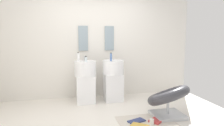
# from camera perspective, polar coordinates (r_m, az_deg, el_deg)

# --- Properties ---
(ground_plane) EXTENTS (4.80, 3.60, 0.04)m
(ground_plane) POSITION_cam_1_polar(r_m,az_deg,el_deg) (3.62, -0.41, -16.61)
(ground_plane) COLOR silver
(rear_partition) EXTENTS (4.80, 0.10, 2.60)m
(rear_partition) POSITION_cam_1_polar(r_m,az_deg,el_deg) (4.94, -4.54, 5.58)
(rear_partition) COLOR silver
(rear_partition) RESTS_ON ground_plane
(pedestal_sink_left) EXTENTS (0.48, 0.48, 1.03)m
(pedestal_sink_left) POSITION_cam_1_polar(r_m,az_deg,el_deg) (4.51, -7.52, -4.84)
(pedestal_sink_left) COLOR white
(pedestal_sink_left) RESTS_ON ground_plane
(pedestal_sink_right) EXTENTS (0.48, 0.48, 1.03)m
(pedestal_sink_right) POSITION_cam_1_polar(r_m,az_deg,el_deg) (4.60, 0.34, -4.52)
(pedestal_sink_right) COLOR white
(pedestal_sink_right) RESTS_ON ground_plane
(vanity_mirror_left) EXTENTS (0.22, 0.03, 0.58)m
(vanity_mirror_left) POSITION_cam_1_polar(r_m,az_deg,el_deg) (4.83, -8.17, 6.93)
(vanity_mirror_left) COLOR #8C9EA8
(vanity_mirror_right) EXTENTS (0.22, 0.03, 0.58)m
(vanity_mirror_right) POSITION_cam_1_polar(r_m,az_deg,el_deg) (4.92, -0.77, 7.01)
(vanity_mirror_right) COLOR #8C9EA8
(lounge_chair) EXTENTS (1.10, 1.10, 0.65)m
(lounge_chair) POSITION_cam_1_polar(r_m,az_deg,el_deg) (3.85, 15.62, -9.54)
(lounge_chair) COLOR #B7BABF
(lounge_chair) RESTS_ON ground_plane
(area_rug) EXTENTS (0.97, 0.70, 0.01)m
(area_rug) POSITION_cam_1_polar(r_m,az_deg,el_deg) (3.64, 9.84, -16.17)
(area_rug) COLOR beige
(area_rug) RESTS_ON ground_plane
(magazine_ochre) EXTENTS (0.33, 0.32, 0.03)m
(magazine_ochre) POSITION_cam_1_polar(r_m,az_deg,el_deg) (3.42, 7.80, -17.34)
(magazine_ochre) COLOR gold
(magazine_ochre) RESTS_ON area_rug
(magazine_red) EXTENTS (0.35, 0.32, 0.03)m
(magazine_red) POSITION_cam_1_polar(r_m,az_deg,el_deg) (3.70, 12.70, -15.46)
(magazine_red) COLOR #B73838
(magazine_red) RESTS_ON area_rug
(magazine_navy) EXTENTS (0.33, 0.24, 0.02)m
(magazine_navy) POSITION_cam_1_polar(r_m,az_deg,el_deg) (3.62, 6.94, -15.99)
(magazine_navy) COLOR navy
(magazine_navy) RESTS_ON area_rug
(coffee_mug) EXTENTS (0.07, 0.07, 0.08)m
(coffee_mug) POSITION_cam_1_polar(r_m,az_deg,el_deg) (3.56, 11.19, -15.93)
(coffee_mug) COLOR white
(coffee_mug) RESTS_ON area_rug
(soap_bottle_white) EXTENTS (0.06, 0.06, 0.20)m
(soap_bottle_white) POSITION_cam_1_polar(r_m,az_deg,el_deg) (4.41, -9.52, 1.68)
(soap_bottle_white) COLOR white
(soap_bottle_white) RESTS_ON pedestal_sink_left
(soap_bottle_blue) EXTENTS (0.04, 0.04, 0.19)m
(soap_bottle_blue) POSITION_cam_1_polar(r_m,az_deg,el_deg) (4.36, -0.29, 1.68)
(soap_bottle_blue) COLOR #4C72B7
(soap_bottle_blue) RESTS_ON pedestal_sink_right
(soap_bottle_clear) EXTENTS (0.05, 0.05, 0.13)m
(soap_bottle_clear) POSITION_cam_1_polar(r_m,az_deg,el_deg) (4.27, -7.40, 1.06)
(soap_bottle_clear) COLOR silver
(soap_bottle_clear) RESTS_ON pedestal_sink_left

